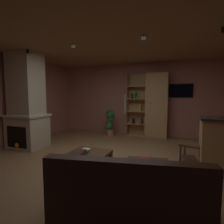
% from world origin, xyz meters
% --- Properties ---
extents(floor, '(6.03, 6.18, 0.02)m').
position_xyz_m(floor, '(0.00, 0.00, -0.01)').
color(floor, olive).
rests_on(floor, ground).
extents(wall_back, '(6.15, 0.06, 2.54)m').
position_xyz_m(wall_back, '(0.00, 3.12, 1.27)').
color(wall_back, '#AD7060').
rests_on(wall_back, ground).
extents(ceiling, '(6.03, 6.18, 0.02)m').
position_xyz_m(ceiling, '(0.00, 0.00, 2.55)').
color(ceiling, '#8E6B47').
extents(window_pane_back, '(0.59, 0.01, 0.73)m').
position_xyz_m(window_pane_back, '(-0.27, 3.09, 1.10)').
color(window_pane_back, white).
extents(stone_fireplace, '(1.00, 0.83, 2.54)m').
position_xyz_m(stone_fireplace, '(-2.46, 0.35, 1.15)').
color(stone_fireplace, '#BCAD8E').
rests_on(stone_fireplace, ground).
extents(bookshelf_cabinet, '(1.38, 0.41, 2.15)m').
position_xyz_m(bookshelf_cabinet, '(0.57, 2.85, 1.06)').
color(bookshelf_cabinet, tan).
rests_on(bookshelf_cabinet, ground).
extents(leather_couch, '(1.72, 1.17, 0.84)m').
position_xyz_m(leather_couch, '(0.96, -1.54, 0.31)').
color(leather_couch, '#382116').
rests_on(leather_couch, ground).
extents(coffee_table, '(0.70, 0.61, 0.41)m').
position_xyz_m(coffee_table, '(-0.06, -0.59, 0.33)').
color(coffee_table, '#4C331E').
rests_on(coffee_table, ground).
extents(table_book_0, '(0.12, 0.10, 0.02)m').
position_xyz_m(table_book_0, '(-0.12, -0.65, 0.42)').
color(table_book_0, '#387247').
rests_on(table_book_0, coffee_table).
extents(table_book_1, '(0.15, 0.12, 0.02)m').
position_xyz_m(table_book_1, '(-0.11, -0.66, 0.44)').
color(table_book_1, '#387247').
rests_on(table_book_1, coffee_table).
extents(table_book_2, '(0.14, 0.11, 0.02)m').
position_xyz_m(table_book_2, '(-0.11, -0.59, 0.46)').
color(table_book_2, beige).
rests_on(table_book_2, coffee_table).
extents(dining_chair, '(0.51, 0.51, 0.92)m').
position_xyz_m(dining_chair, '(1.76, 0.44, 0.53)').
color(dining_chair, '#4C331E').
rests_on(dining_chair, ground).
extents(potted_floor_plant, '(0.33, 0.33, 0.90)m').
position_xyz_m(potted_floor_plant, '(-0.93, 2.57, 0.48)').
color(potted_floor_plant, '#B77051').
rests_on(potted_floor_plant, ground).
extents(wall_mounted_tv, '(0.80, 0.06, 0.45)m').
position_xyz_m(wall_mounted_tv, '(1.37, 3.06, 1.57)').
color(wall_mounted_tv, black).
extents(track_light_spot_0, '(0.07, 0.07, 0.09)m').
position_xyz_m(track_light_spot_0, '(-2.04, 0.05, 2.47)').
color(track_light_spot_0, black).
extents(track_light_spot_1, '(0.07, 0.07, 0.09)m').
position_xyz_m(track_light_spot_1, '(-0.76, 0.05, 2.47)').
color(track_light_spot_1, black).
extents(track_light_spot_2, '(0.07, 0.07, 0.09)m').
position_xyz_m(track_light_spot_2, '(0.77, 0.03, 2.47)').
color(track_light_spot_2, black).
extents(track_light_spot_3, '(0.07, 0.07, 0.09)m').
position_xyz_m(track_light_spot_3, '(2.05, 0.07, 2.47)').
color(track_light_spot_3, black).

